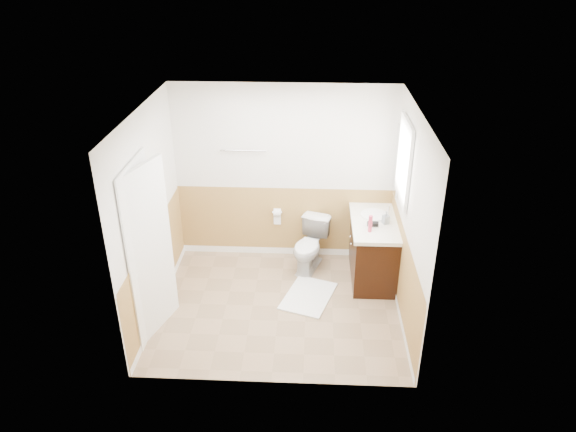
# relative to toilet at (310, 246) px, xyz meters

# --- Properties ---
(floor) EXTENTS (3.00, 3.00, 0.00)m
(floor) POSITION_rel_toilet_xyz_m (-0.36, -0.91, -0.35)
(floor) COLOR #8C7051
(floor) RESTS_ON ground
(ceiling) EXTENTS (3.00, 3.00, 0.00)m
(ceiling) POSITION_rel_toilet_xyz_m (-0.36, -0.91, 2.15)
(ceiling) COLOR white
(ceiling) RESTS_ON floor
(wall_back) EXTENTS (3.00, 0.00, 3.00)m
(wall_back) POSITION_rel_toilet_xyz_m (-0.36, 0.39, 0.90)
(wall_back) COLOR silver
(wall_back) RESTS_ON floor
(wall_front) EXTENTS (3.00, 0.00, 3.00)m
(wall_front) POSITION_rel_toilet_xyz_m (-0.36, -2.21, 0.90)
(wall_front) COLOR silver
(wall_front) RESTS_ON floor
(wall_left) EXTENTS (0.00, 3.00, 3.00)m
(wall_left) POSITION_rel_toilet_xyz_m (-1.86, -0.91, 0.90)
(wall_left) COLOR silver
(wall_left) RESTS_ON floor
(wall_right) EXTENTS (0.00, 3.00, 3.00)m
(wall_right) POSITION_rel_toilet_xyz_m (1.14, -0.91, 0.90)
(wall_right) COLOR silver
(wall_right) RESTS_ON floor
(wainscot_back) EXTENTS (3.00, 0.00, 3.00)m
(wainscot_back) POSITION_rel_toilet_xyz_m (-0.36, 0.37, 0.15)
(wainscot_back) COLOR #B08446
(wainscot_back) RESTS_ON floor
(wainscot_front) EXTENTS (3.00, 0.00, 3.00)m
(wainscot_front) POSITION_rel_toilet_xyz_m (-0.36, -2.20, 0.15)
(wainscot_front) COLOR #B08446
(wainscot_front) RESTS_ON floor
(wainscot_left) EXTENTS (0.00, 2.60, 2.60)m
(wainscot_left) POSITION_rel_toilet_xyz_m (-1.85, -0.91, 0.15)
(wainscot_left) COLOR #B08446
(wainscot_left) RESTS_ON floor
(wainscot_right) EXTENTS (0.00, 2.60, 2.60)m
(wainscot_right) POSITION_rel_toilet_xyz_m (1.12, -0.91, 0.15)
(wainscot_right) COLOR #B08446
(wainscot_right) RESTS_ON floor
(toilet) EXTENTS (0.59, 0.78, 0.71)m
(toilet) POSITION_rel_toilet_xyz_m (0.00, 0.00, 0.00)
(toilet) COLOR silver
(toilet) RESTS_ON floor
(bath_mat) EXTENTS (0.78, 0.93, 0.02)m
(bath_mat) POSITION_rel_toilet_xyz_m (0.00, -0.69, -0.34)
(bath_mat) COLOR white
(bath_mat) RESTS_ON floor
(vanity_cabinet) EXTENTS (0.55, 1.10, 0.80)m
(vanity_cabinet) POSITION_rel_toilet_xyz_m (0.85, -0.16, 0.05)
(vanity_cabinet) COLOR black
(vanity_cabinet) RESTS_ON floor
(vanity_knob_left) EXTENTS (0.03, 0.03, 0.03)m
(vanity_knob_left) POSITION_rel_toilet_xyz_m (0.55, -0.26, 0.20)
(vanity_knob_left) COLOR #B7B8BE
(vanity_knob_left) RESTS_ON vanity_cabinet
(vanity_knob_right) EXTENTS (0.03, 0.03, 0.03)m
(vanity_knob_right) POSITION_rel_toilet_xyz_m (0.55, -0.06, 0.20)
(vanity_knob_right) COLOR silver
(vanity_knob_right) RESTS_ON vanity_cabinet
(countertop) EXTENTS (0.60, 1.15, 0.05)m
(countertop) POSITION_rel_toilet_xyz_m (0.84, -0.16, 0.47)
(countertop) COLOR silver
(countertop) RESTS_ON vanity_cabinet
(sink_basin) EXTENTS (0.36, 0.36, 0.02)m
(sink_basin) POSITION_rel_toilet_xyz_m (0.85, -0.01, 0.51)
(sink_basin) COLOR white
(sink_basin) RESTS_ON countertop
(faucet) EXTENTS (0.02, 0.02, 0.14)m
(faucet) POSITION_rel_toilet_xyz_m (1.03, -0.01, 0.57)
(faucet) COLOR silver
(faucet) RESTS_ON countertop
(lotion_bottle) EXTENTS (0.05, 0.05, 0.22)m
(lotion_bottle) POSITION_rel_toilet_xyz_m (0.75, -0.46, 0.61)
(lotion_bottle) COLOR #BF314C
(lotion_bottle) RESTS_ON countertop
(soap_dispenser) EXTENTS (0.10, 0.10, 0.17)m
(soap_dispenser) POSITION_rel_toilet_xyz_m (0.97, -0.23, 0.58)
(soap_dispenser) COLOR gray
(soap_dispenser) RESTS_ON countertop
(hair_dryer_body) EXTENTS (0.14, 0.07, 0.07)m
(hair_dryer_body) POSITION_rel_toilet_xyz_m (0.80, -0.31, 0.53)
(hair_dryer_body) COLOR black
(hair_dryer_body) RESTS_ON countertop
(hair_dryer_handle) EXTENTS (0.03, 0.03, 0.07)m
(hair_dryer_handle) POSITION_rel_toilet_xyz_m (0.77, -0.25, 0.50)
(hair_dryer_handle) COLOR black
(hair_dryer_handle) RESTS_ON countertop
(mirror_panel) EXTENTS (0.02, 0.35, 0.90)m
(mirror_panel) POSITION_rel_toilet_xyz_m (1.11, 0.19, 1.20)
(mirror_panel) COLOR silver
(mirror_panel) RESTS_ON wall_right
(window_frame) EXTENTS (0.04, 0.80, 1.00)m
(window_frame) POSITION_rel_toilet_xyz_m (1.11, -0.33, 1.40)
(window_frame) COLOR white
(window_frame) RESTS_ON wall_right
(window_glass) EXTENTS (0.01, 0.70, 0.90)m
(window_glass) POSITION_rel_toilet_xyz_m (1.12, -0.33, 1.40)
(window_glass) COLOR white
(window_glass) RESTS_ON wall_right
(door) EXTENTS (0.29, 0.78, 2.04)m
(door) POSITION_rel_toilet_xyz_m (-1.76, -1.36, 0.67)
(door) COLOR white
(door) RESTS_ON wall_left
(door_frame) EXTENTS (0.02, 0.92, 2.10)m
(door_frame) POSITION_rel_toilet_xyz_m (-1.84, -1.36, 0.68)
(door_frame) COLOR white
(door_frame) RESTS_ON wall_left
(door_knob) EXTENTS (0.06, 0.06, 0.06)m
(door_knob) POSITION_rel_toilet_xyz_m (-1.70, -1.03, 0.60)
(door_knob) COLOR silver
(door_knob) RESTS_ON door
(towel_bar) EXTENTS (0.62, 0.02, 0.02)m
(towel_bar) POSITION_rel_toilet_xyz_m (-0.91, 0.33, 1.25)
(towel_bar) COLOR silver
(towel_bar) RESTS_ON wall_back
(tp_holder_bar) EXTENTS (0.14, 0.02, 0.02)m
(tp_holder_bar) POSITION_rel_toilet_xyz_m (-0.46, 0.31, 0.35)
(tp_holder_bar) COLOR silver
(tp_holder_bar) RESTS_ON wall_back
(tp_roll) EXTENTS (0.10, 0.11, 0.11)m
(tp_roll) POSITION_rel_toilet_xyz_m (-0.46, 0.31, 0.35)
(tp_roll) COLOR white
(tp_roll) RESTS_ON tp_holder_bar
(tp_sheet) EXTENTS (0.10, 0.01, 0.16)m
(tp_sheet) POSITION_rel_toilet_xyz_m (-0.46, 0.31, 0.24)
(tp_sheet) COLOR white
(tp_sheet) RESTS_ON tp_roll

